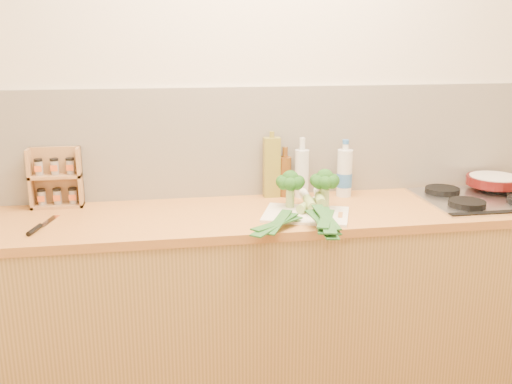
{
  "coord_description": "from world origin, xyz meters",
  "views": [
    {
      "loc": [
        -0.52,
        -1.26,
        1.67
      ],
      "look_at": [
        -0.12,
        1.1,
        1.02
      ],
      "focal_mm": 40.0,
      "sensor_mm": 36.0,
      "label": 1
    }
  ],
  "objects_px": {
    "chopping_board": "(306,214)",
    "spice_rack": "(56,181)",
    "chefs_knife": "(38,228)",
    "gas_hob": "(483,198)",
    "skillet": "(495,180)"
  },
  "relations": [
    {
      "from": "chopping_board",
      "to": "skillet",
      "type": "relative_size",
      "value": 0.92
    },
    {
      "from": "gas_hob",
      "to": "skillet",
      "type": "bearing_deg",
      "value": 43.65
    },
    {
      "from": "chopping_board",
      "to": "spice_rack",
      "type": "distance_m",
      "value": 1.17
    },
    {
      "from": "chefs_knife",
      "to": "skillet",
      "type": "distance_m",
      "value": 2.21
    },
    {
      "from": "chopping_board",
      "to": "gas_hob",
      "type": "bearing_deg",
      "value": 26.13
    },
    {
      "from": "chefs_knife",
      "to": "spice_rack",
      "type": "xyz_separation_m",
      "value": [
        0.03,
        0.34,
        0.11
      ]
    },
    {
      "from": "gas_hob",
      "to": "spice_rack",
      "type": "bearing_deg",
      "value": 173.06
    },
    {
      "from": "chefs_knife",
      "to": "chopping_board",
      "type": "bearing_deg",
      "value": 13.83
    },
    {
      "from": "gas_hob",
      "to": "spice_rack",
      "type": "height_order",
      "value": "spice_rack"
    },
    {
      "from": "gas_hob",
      "to": "chopping_board",
      "type": "relative_size",
      "value": 1.56
    },
    {
      "from": "gas_hob",
      "to": "skillet",
      "type": "relative_size",
      "value": 1.43
    },
    {
      "from": "chefs_knife",
      "to": "skillet",
      "type": "height_order",
      "value": "skillet"
    },
    {
      "from": "gas_hob",
      "to": "spice_rack",
      "type": "relative_size",
      "value": 2.07
    },
    {
      "from": "chefs_knife",
      "to": "skillet",
      "type": "bearing_deg",
      "value": 19.72
    },
    {
      "from": "skillet",
      "to": "spice_rack",
      "type": "height_order",
      "value": "spice_rack"
    }
  ]
}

